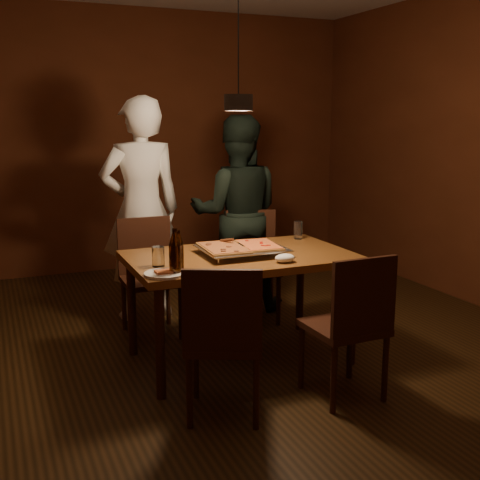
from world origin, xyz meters
name	(u,v)px	position (x,y,z in m)	size (l,w,h in m)	color
room_shell	(238,159)	(0.00, 0.00, 1.40)	(6.00, 6.00, 6.00)	#37210F
dining_table	(240,265)	(0.06, 0.11, 0.68)	(1.50, 0.90, 0.75)	brown
chair_far_left	(148,265)	(-0.38, 0.91, 0.54)	(0.43, 0.43, 0.49)	#38190F
chair_far_right	(252,254)	(0.52, 0.94, 0.54)	(0.52, 0.52, 0.49)	#38190F
chair_near_left	(223,329)	(-0.36, -0.65, 0.54)	(0.56, 0.56, 0.49)	#38190F
chair_near_right	(352,314)	(0.42, -0.72, 0.54)	(0.43, 0.43, 0.49)	#38190F
pizza_tray	(242,251)	(0.07, 0.11, 0.77)	(0.55, 0.45, 0.05)	silver
pizza_meat	(223,247)	(-0.06, 0.12, 0.81)	(0.27, 0.42, 0.02)	maroon
pizza_cheese	(259,245)	(0.19, 0.11, 0.81)	(0.24, 0.38, 0.02)	gold
spatula	(240,245)	(0.06, 0.13, 0.81)	(0.09, 0.24, 0.04)	silver
beer_bottle_a	(175,252)	(-0.50, -0.23, 0.89)	(0.07, 0.07, 0.28)	black
beer_bottle_b	(178,250)	(-0.44, -0.10, 0.87)	(0.06, 0.06, 0.24)	black
water_glass_left	(158,256)	(-0.54, 0.01, 0.81)	(0.08, 0.08, 0.12)	silver
water_glass_right	(298,230)	(0.67, 0.43, 0.82)	(0.07, 0.07, 0.14)	silver
plate_slice	(165,274)	(-0.56, -0.21, 0.76)	(0.24, 0.24, 0.03)	white
napkin	(285,258)	(0.24, -0.21, 0.78)	(0.13, 0.10, 0.06)	white
diner_white	(141,210)	(-0.33, 1.28, 0.92)	(0.67, 0.44, 1.83)	white
diner_dark	(237,213)	(0.50, 1.22, 0.84)	(0.82, 0.64, 1.68)	black
pendant_lamp	(238,101)	(0.00, 0.00, 1.76)	(0.18, 0.18, 1.10)	black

